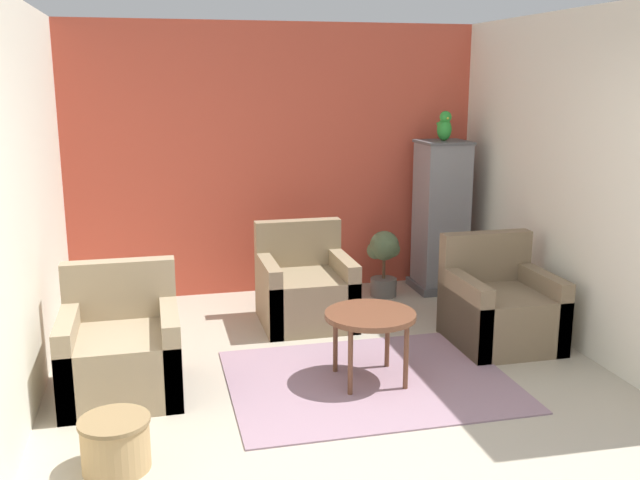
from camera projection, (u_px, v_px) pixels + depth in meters
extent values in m
plane|color=#B2A893|center=(399.00, 480.00, 3.92)|extent=(20.00, 20.00, 0.00)
cube|color=#C64C38|center=(276.00, 160.00, 7.17)|extent=(4.23, 0.06, 2.69)
cube|color=silver|center=(26.00, 199.00, 4.91)|extent=(0.06, 3.72, 2.69)
cube|color=silver|center=(566.00, 179.00, 5.86)|extent=(0.06, 3.72, 2.69)
cube|color=gray|center=(369.00, 380.00, 5.20)|extent=(2.03, 1.58, 0.01)
cylinder|color=brown|center=(370.00, 315.00, 5.09)|extent=(0.66, 0.66, 0.04)
cylinder|color=brown|center=(350.00, 363.00, 4.91)|extent=(0.04, 0.04, 0.49)
cylinder|color=brown|center=(406.00, 358.00, 5.00)|extent=(0.04, 0.04, 0.49)
cylinder|color=brown|center=(335.00, 342.00, 5.29)|extent=(0.04, 0.04, 0.49)
cylinder|color=brown|center=(387.00, 338.00, 5.38)|extent=(0.04, 0.04, 0.49)
cube|color=#9E896B|center=(122.00, 363.00, 4.94)|extent=(0.79, 0.81, 0.46)
cube|color=#9E896B|center=(119.00, 289.00, 5.16)|extent=(0.79, 0.14, 0.42)
cube|color=#9E896B|center=(70.00, 358.00, 4.84)|extent=(0.12, 0.81, 0.60)
cube|color=#9E896B|center=(171.00, 349.00, 5.00)|extent=(0.12, 0.81, 0.60)
cube|color=#7A664C|center=(501.00, 318.00, 5.87)|extent=(0.79, 0.81, 0.46)
cube|color=#7A664C|center=(485.00, 256.00, 6.09)|extent=(0.79, 0.14, 0.42)
cube|color=#7A664C|center=(464.00, 312.00, 5.77)|extent=(0.12, 0.81, 0.60)
cube|color=#7A664C|center=(539.00, 306.00, 5.93)|extent=(0.12, 0.81, 0.60)
cube|color=#8E7A5B|center=(306.00, 299.00, 6.37)|extent=(0.79, 0.81, 0.46)
cube|color=#8E7A5B|center=(298.00, 243.00, 6.59)|extent=(0.79, 0.14, 0.42)
cube|color=#8E7A5B|center=(269.00, 293.00, 6.28)|extent=(0.12, 0.81, 0.60)
cube|color=#8E7A5B|center=(342.00, 288.00, 6.43)|extent=(0.12, 0.81, 0.60)
cube|color=#555559|center=(438.00, 285.00, 7.45)|extent=(0.53, 0.53, 0.08)
cube|color=gray|center=(441.00, 214.00, 7.29)|extent=(0.46, 0.46, 1.44)
cube|color=#555559|center=(444.00, 142.00, 7.12)|extent=(0.48, 0.48, 0.03)
ellipsoid|color=green|center=(444.00, 129.00, 7.09)|extent=(0.14, 0.17, 0.22)
sphere|color=green|center=(446.00, 117.00, 7.04)|extent=(0.12, 0.12, 0.12)
cone|color=gold|center=(448.00, 118.00, 7.00)|extent=(0.05, 0.05, 0.05)
cone|color=green|center=(441.00, 131.00, 7.17)|extent=(0.07, 0.14, 0.19)
cylinder|color=#66605B|center=(383.00, 287.00, 7.21)|extent=(0.27, 0.27, 0.18)
cylinder|color=brown|center=(384.00, 267.00, 7.16)|extent=(0.03, 0.03, 0.24)
sphere|color=#566B47|center=(384.00, 246.00, 7.11)|extent=(0.30, 0.30, 0.30)
sphere|color=#566B47|center=(376.00, 250.00, 7.13)|extent=(0.18, 0.18, 0.18)
sphere|color=#566B47|center=(392.00, 249.00, 7.12)|extent=(0.16, 0.16, 0.16)
cylinder|color=tan|center=(116.00, 444.00, 4.01)|extent=(0.38, 0.38, 0.30)
cylinder|color=olive|center=(114.00, 421.00, 3.97)|extent=(0.40, 0.40, 0.02)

